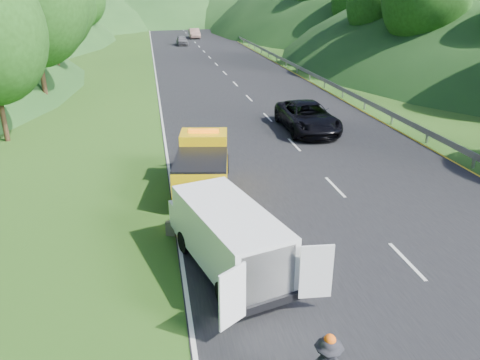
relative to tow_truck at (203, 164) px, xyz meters
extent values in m
plane|color=#38661E|center=(2.56, -4.91, -1.14)|extent=(320.00, 320.00, 0.00)
cube|color=black|center=(5.56, 35.09, -1.13)|extent=(14.00, 200.00, 0.02)
cube|color=gray|center=(12.86, 47.59, -1.14)|extent=(0.06, 140.00, 1.52)
cylinder|color=black|center=(-0.55, 1.91, -0.68)|extent=(0.48, 0.96, 0.92)
cylinder|color=black|center=(1.17, 1.61, -0.68)|extent=(0.48, 0.96, 0.92)
cylinder|color=black|center=(-1.19, -1.72, -0.68)|extent=(0.48, 0.96, 0.92)
cylinder|color=black|center=(0.53, -2.02, -0.68)|extent=(0.48, 0.96, 0.92)
cube|color=yellow|center=(0.17, 0.99, 0.20)|extent=(2.21, 1.79, 1.75)
cube|color=yellow|center=(-0.18, -1.05, -0.03)|extent=(2.54, 3.44, 1.20)
cube|color=black|center=(-0.18, -1.05, 0.61)|extent=(2.54, 3.44, 0.09)
cube|color=black|center=(0.36, 2.08, -0.31)|extent=(2.01, 1.41, 0.65)
cube|color=black|center=(0.46, 2.62, -0.49)|extent=(1.94, 0.52, 0.46)
cube|color=yellow|center=(0.42, 2.40, 0.29)|extent=(1.94, 1.03, 1.01)
cube|color=orange|center=(0.17, 0.99, 1.12)|extent=(1.31, 0.45, 0.15)
cube|color=black|center=(0.28, 1.62, 0.52)|extent=(1.74, 0.37, 0.83)
cylinder|color=black|center=(-1.18, -5.02, -0.78)|extent=(0.45, 0.77, 0.72)
cylinder|color=black|center=(0.39, -4.58, -0.78)|extent=(0.45, 0.77, 0.72)
cylinder|color=black|center=(-0.37, -7.98, -0.78)|extent=(0.45, 0.77, 0.72)
cylinder|color=black|center=(1.20, -7.55, -0.78)|extent=(0.45, 0.77, 0.72)
cube|color=white|center=(0.03, -6.37, 0.08)|extent=(3.04, 5.03, 1.67)
cube|color=white|center=(-0.63, -3.97, -0.28)|extent=(1.96, 1.26, 0.91)
cube|color=black|center=(-0.58, -4.15, 0.44)|extent=(1.70, 0.74, 0.75)
cube|color=black|center=(0.64, -8.60, 0.08)|extent=(1.51, 0.49, 1.45)
cube|color=white|center=(-0.38, -9.30, 0.08)|extent=(0.73, 0.54, 1.54)
cube|color=white|center=(1.89, -8.68, 0.08)|extent=(0.86, 0.12, 1.54)
cube|color=black|center=(0.67, -8.68, -0.73)|extent=(1.78, 0.61, 0.23)
imported|color=white|center=(-0.06, -3.52, -1.14)|extent=(0.50, 0.66, 1.76)
imported|color=tan|center=(-0.26, -4.33, -1.14)|extent=(0.62, 0.52, 1.12)
cube|color=#555741|center=(-1.58, -3.81, -0.88)|extent=(0.37, 0.28, 0.52)
imported|color=black|center=(7.11, 7.64, -1.14)|extent=(2.87, 6.07, 1.68)
imported|color=#57565C|center=(3.25, 55.47, -1.14)|extent=(1.64, 4.09, 1.39)
imported|color=#7C5A52|center=(6.15, 66.08, -1.14)|extent=(1.70, 4.87, 1.61)
imported|color=#AC5F56|center=(6.91, 91.66, -1.14)|extent=(1.88, 4.63, 1.34)
camera|label=1|loc=(-1.91, -18.24, 6.74)|focal=35.00mm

